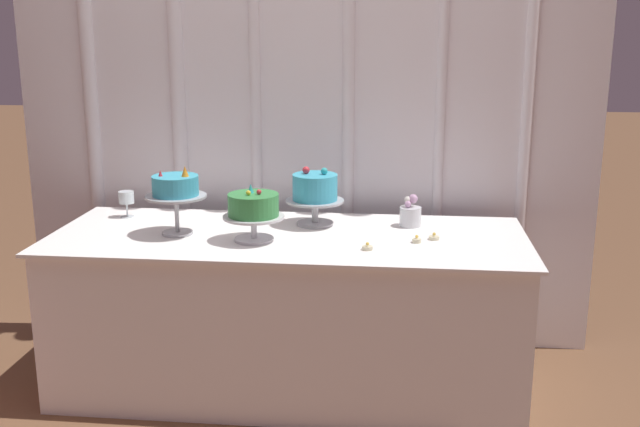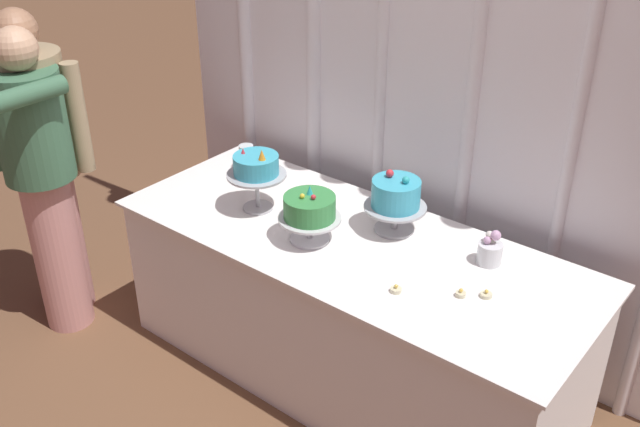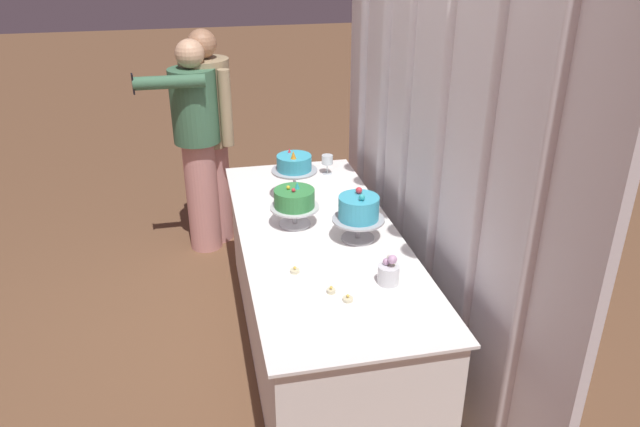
{
  "view_description": "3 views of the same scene",
  "coord_description": "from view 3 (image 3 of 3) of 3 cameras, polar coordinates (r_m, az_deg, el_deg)",
  "views": [
    {
      "loc": [
        0.48,
        -3.04,
        1.61
      ],
      "look_at": [
        0.14,
        0.08,
        0.83
      ],
      "focal_mm": 41.91,
      "sensor_mm": 36.0,
      "label": 1
    },
    {
      "loc": [
        1.53,
        -2.0,
        2.31
      ],
      "look_at": [
        -0.1,
        0.02,
        0.85
      ],
      "focal_mm": 40.6,
      "sensor_mm": 36.0,
      "label": 2
    },
    {
      "loc": [
        2.77,
        -0.49,
        2.2
      ],
      "look_at": [
        0.08,
        0.09,
        0.88
      ],
      "focal_mm": 34.21,
      "sensor_mm": 36.0,
      "label": 3
    }
  ],
  "objects": [
    {
      "name": "wine_glass",
      "position": [
        3.93,
        0.68,
        5.0
      ],
      "size": [
        0.07,
        0.07,
        0.13
      ],
      "color": "silver",
      "rests_on": "cake_table"
    },
    {
      "name": "ground_plane",
      "position": [
        3.57,
        -1.66,
        -12.41
      ],
      "size": [
        24.0,
        24.0,
        0.0
      ],
      "primitive_type": "plane",
      "color": "brown"
    },
    {
      "name": "draped_curtain",
      "position": [
        3.1,
        10.04,
        12.07
      ],
      "size": [
        2.91,
        0.18,
        2.72
      ],
      "color": "white",
      "rests_on": "ground_plane"
    },
    {
      "name": "tealight_near_right",
      "position": [
        2.65,
        2.62,
        -7.98
      ],
      "size": [
        0.05,
        0.05,
        0.03
      ],
      "color": "beige",
      "rests_on": "cake_table"
    },
    {
      "name": "cake_display_center",
      "position": [
        3.23,
        -2.41,
        1.18
      ],
      "size": [
        0.26,
        0.26,
        0.24
      ],
      "color": "silver",
      "rests_on": "cake_table"
    },
    {
      "name": "guest_man_pink_jacket",
      "position": [
        4.33,
        -11.48,
        6.8
      ],
      "size": [
        0.45,
        0.58,
        1.52
      ],
      "color": "#D6938E",
      "rests_on": "ground_plane"
    },
    {
      "name": "cake_table",
      "position": [
        3.38,
        -0.06,
        -7.34
      ],
      "size": [
        2.09,
        0.83,
        0.72
      ],
      "color": "white",
      "rests_on": "ground_plane"
    },
    {
      "name": "tealight_near_left",
      "position": [
        2.7,
        1.04,
        -7.23
      ],
      "size": [
        0.04,
        0.04,
        0.03
      ],
      "color": "beige",
      "rests_on": "cake_table"
    },
    {
      "name": "flower_vase",
      "position": [
        2.76,
        6.45,
        -5.49
      ],
      "size": [
        0.1,
        0.1,
        0.15
      ],
      "color": "silver",
      "rests_on": "cake_table"
    },
    {
      "name": "tealight_far_left",
      "position": [
        2.85,
        -2.37,
        -5.37
      ],
      "size": [
        0.04,
        0.04,
        0.03
      ],
      "color": "beige",
      "rests_on": "cake_table"
    },
    {
      "name": "cake_display_rightmost",
      "position": [
        3.08,
        3.63,
        0.24
      ],
      "size": [
        0.27,
        0.27,
        0.27
      ],
      "color": "#B2B2B7",
      "rests_on": "cake_table"
    },
    {
      "name": "guest_man_dark_suit",
      "position": [
        4.46,
        -10.35,
        7.52
      ],
      "size": [
        0.48,
        0.48,
        1.56
      ],
      "color": "#D6938E",
      "rests_on": "ground_plane"
    },
    {
      "name": "cake_display_leftmost",
      "position": [
        3.54,
        -2.43,
        4.48
      ],
      "size": [
        0.27,
        0.27,
        0.31
      ],
      "color": "#B2B2B7",
      "rests_on": "cake_table"
    }
  ]
}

